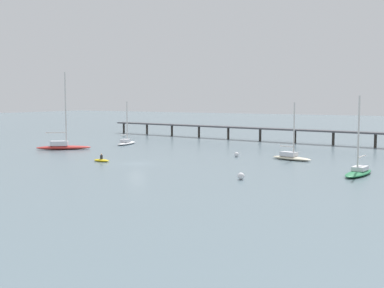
{
  "coord_description": "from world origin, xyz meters",
  "views": [
    {
      "loc": [
        41.4,
        -54.26,
        8.91
      ],
      "look_at": [
        0.0,
        14.55,
        1.5
      ],
      "focal_mm": 47.59,
      "sensor_mm": 36.0,
      "label": 1
    }
  ],
  "objects_px": {
    "mooring_buoy_outer": "(241,176)",
    "sailboat_green": "(359,171)",
    "sailboat_white": "(126,142)",
    "dinghy_yellow": "(101,160)",
    "mooring_buoy_mid": "(237,155)",
    "pier": "(335,126)",
    "sailboat_cream": "(291,156)",
    "sailboat_red": "(63,145)"
  },
  "relations": [
    {
      "from": "pier",
      "to": "sailboat_green",
      "type": "xyz_separation_m",
      "value": [
        12.48,
        -35.1,
        -3.05
      ]
    },
    {
      "from": "mooring_buoy_mid",
      "to": "sailboat_white",
      "type": "bearing_deg",
      "value": 164.52
    },
    {
      "from": "dinghy_yellow",
      "to": "mooring_buoy_outer",
      "type": "xyz_separation_m",
      "value": [
        23.3,
        -4.06,
        0.17
      ]
    },
    {
      "from": "pier",
      "to": "dinghy_yellow",
      "type": "relative_size",
      "value": 31.02
    },
    {
      "from": "pier",
      "to": "sailboat_red",
      "type": "height_order",
      "value": "sailboat_red"
    },
    {
      "from": "dinghy_yellow",
      "to": "mooring_buoy_mid",
      "type": "xyz_separation_m",
      "value": [
        13.6,
        14.7,
        0.15
      ]
    },
    {
      "from": "sailboat_white",
      "to": "mooring_buoy_mid",
      "type": "xyz_separation_m",
      "value": [
        26.75,
        -7.41,
        -0.14
      ]
    },
    {
      "from": "dinghy_yellow",
      "to": "mooring_buoy_outer",
      "type": "bearing_deg",
      "value": -9.89
    },
    {
      "from": "sailboat_white",
      "to": "mooring_buoy_mid",
      "type": "relative_size",
      "value": 11.24
    },
    {
      "from": "sailboat_white",
      "to": "mooring_buoy_mid",
      "type": "distance_m",
      "value": 27.76
    },
    {
      "from": "sailboat_white",
      "to": "sailboat_green",
      "type": "xyz_separation_m",
      "value": [
        46.62,
        -16.38,
        0.03
      ]
    },
    {
      "from": "pier",
      "to": "sailboat_white",
      "type": "relative_size",
      "value": 9.75
    },
    {
      "from": "sailboat_green",
      "to": "sailboat_cream",
      "type": "xyz_separation_m",
      "value": [
        -11.63,
        9.69,
        0.01
      ]
    },
    {
      "from": "sailboat_green",
      "to": "sailboat_red",
      "type": "relative_size",
      "value": 0.69
    },
    {
      "from": "sailboat_green",
      "to": "dinghy_yellow",
      "type": "bearing_deg",
      "value": -170.28
    },
    {
      "from": "dinghy_yellow",
      "to": "sailboat_white",
      "type": "bearing_deg",
      "value": 120.75
    },
    {
      "from": "pier",
      "to": "dinghy_yellow",
      "type": "distance_m",
      "value": 46.03
    },
    {
      "from": "mooring_buoy_outer",
      "to": "mooring_buoy_mid",
      "type": "xyz_separation_m",
      "value": [
        -9.7,
        18.76,
        -0.03
      ]
    },
    {
      "from": "sailboat_green",
      "to": "dinghy_yellow",
      "type": "distance_m",
      "value": 33.96
    },
    {
      "from": "sailboat_green",
      "to": "sailboat_white",
      "type": "bearing_deg",
      "value": 160.65
    },
    {
      "from": "sailboat_white",
      "to": "sailboat_green",
      "type": "relative_size",
      "value": 0.89
    },
    {
      "from": "sailboat_white",
      "to": "sailboat_cream",
      "type": "relative_size",
      "value": 0.99
    },
    {
      "from": "sailboat_green",
      "to": "sailboat_red",
      "type": "height_order",
      "value": "sailboat_red"
    },
    {
      "from": "sailboat_white",
      "to": "mooring_buoy_outer",
      "type": "height_order",
      "value": "sailboat_white"
    },
    {
      "from": "sailboat_red",
      "to": "mooring_buoy_outer",
      "type": "height_order",
      "value": "sailboat_red"
    },
    {
      "from": "sailboat_cream",
      "to": "dinghy_yellow",
      "type": "distance_m",
      "value": 26.74
    },
    {
      "from": "sailboat_green",
      "to": "sailboat_cream",
      "type": "relative_size",
      "value": 1.11
    },
    {
      "from": "mooring_buoy_outer",
      "to": "sailboat_green",
      "type": "bearing_deg",
      "value": 43.91
    },
    {
      "from": "sailboat_red",
      "to": "mooring_buoy_outer",
      "type": "bearing_deg",
      "value": -18.37
    },
    {
      "from": "sailboat_red",
      "to": "sailboat_cream",
      "type": "bearing_deg",
      "value": 9.18
    },
    {
      "from": "sailboat_white",
      "to": "sailboat_green",
      "type": "height_order",
      "value": "sailboat_green"
    },
    {
      "from": "pier",
      "to": "mooring_buoy_mid",
      "type": "xyz_separation_m",
      "value": [
        -7.39,
        -26.13,
        -3.22
      ]
    },
    {
      "from": "mooring_buoy_outer",
      "to": "mooring_buoy_mid",
      "type": "bearing_deg",
      "value": 117.34
    },
    {
      "from": "pier",
      "to": "sailboat_cream",
      "type": "height_order",
      "value": "sailboat_cream"
    },
    {
      "from": "pier",
      "to": "sailboat_green",
      "type": "relative_size",
      "value": 8.7
    },
    {
      "from": "pier",
      "to": "mooring_buoy_mid",
      "type": "bearing_deg",
      "value": -105.79
    },
    {
      "from": "mooring_buoy_outer",
      "to": "sailboat_white",
      "type": "bearing_deg",
      "value": 144.33
    },
    {
      "from": "sailboat_white",
      "to": "sailboat_red",
      "type": "relative_size",
      "value": 0.62
    },
    {
      "from": "sailboat_cream",
      "to": "dinghy_yellow",
      "type": "bearing_deg",
      "value": -144.77
    },
    {
      "from": "sailboat_green",
      "to": "mooring_buoy_outer",
      "type": "height_order",
      "value": "sailboat_green"
    },
    {
      "from": "pier",
      "to": "sailboat_cream",
      "type": "xyz_separation_m",
      "value": [
        0.85,
        -25.4,
        -3.04
      ]
    },
    {
      "from": "sailboat_cream",
      "to": "dinghy_yellow",
      "type": "xyz_separation_m",
      "value": [
        -21.84,
        -15.43,
        -0.33
      ]
    }
  ]
}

